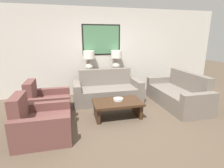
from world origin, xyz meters
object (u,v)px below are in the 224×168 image
object	(u,v)px
table_lamp_left	(89,59)
armchair_near_camera	(41,124)
couch_by_side	(178,95)
armchair_near_back_wall	(48,104)
coffee_table	(117,106)
decorative_bowl	(118,99)
couch_by_back_wall	(107,91)
table_lamp_right	(116,58)
console_table	(103,83)

from	to	relation	value
table_lamp_left	armchair_near_camera	xyz separation A→B (m)	(-1.13, -2.20, -0.88)
couch_by_side	armchair_near_back_wall	distance (m)	3.33
armchair_near_back_wall	couch_by_side	bearing A→B (deg)	-2.68
coffee_table	decorative_bowl	world-z (taller)	decorative_bowl
couch_by_back_wall	coffee_table	world-z (taller)	couch_by_back_wall
decorative_bowl	table_lamp_right	bearing A→B (deg)	76.73
couch_by_back_wall	armchair_near_camera	bearing A→B (deg)	-134.21
console_table	armchair_near_camera	xyz separation A→B (m)	(-1.55, -2.20, -0.12)
couch_by_side	armchair_near_camera	bearing A→B (deg)	-165.75
table_lamp_left	couch_by_back_wall	xyz separation A→B (m)	(0.42, -0.61, -0.86)
couch_by_back_wall	couch_by_side	xyz separation A→B (m)	(1.78, -0.75, 0.00)
table_lamp_left	table_lamp_right	bearing A→B (deg)	0.00
console_table	table_lamp_right	xyz separation A→B (m)	(0.42, 0.00, 0.77)
table_lamp_left	decorative_bowl	size ratio (longest dim) A/B	2.74
coffee_table	table_lamp_right	bearing A→B (deg)	76.13
table_lamp_right	armchair_near_back_wall	xyz separation A→B (m)	(-1.98, -1.20, -0.88)
coffee_table	decorative_bowl	bearing A→B (deg)	59.17
table_lamp_right	couch_by_side	bearing A→B (deg)	-45.09
decorative_bowl	armchair_near_back_wall	world-z (taller)	armchair_near_back_wall
console_table	table_lamp_right	world-z (taller)	table_lamp_right
console_table	coffee_table	bearing A→B (deg)	-89.92
console_table	table_lamp_right	bearing A→B (deg)	0.00
console_table	armchair_near_back_wall	xyz separation A→B (m)	(-1.55, -1.20, -0.12)
table_lamp_right	couch_by_side	world-z (taller)	table_lamp_right
table_lamp_right	armchair_near_back_wall	world-z (taller)	table_lamp_right
couch_by_back_wall	decorative_bowl	xyz separation A→B (m)	(0.03, -1.04, 0.12)
table_lamp_right	couch_by_back_wall	bearing A→B (deg)	-124.88
console_table	couch_by_back_wall	distance (m)	0.61
decorative_bowl	couch_by_side	bearing A→B (deg)	9.52
console_table	couch_by_side	world-z (taller)	couch_by_side
table_lamp_left	console_table	bearing A→B (deg)	0.00
console_table	coffee_table	distance (m)	1.71
couch_by_back_wall	decorative_bowl	bearing A→B (deg)	-88.14
decorative_bowl	armchair_near_back_wall	bearing A→B (deg)	164.23
decorative_bowl	armchair_near_camera	xyz separation A→B (m)	(-1.59, -0.55, -0.14)
table_lamp_right	decorative_bowl	world-z (taller)	table_lamp_right
armchair_near_back_wall	armchair_near_camera	distance (m)	1.00
decorative_bowl	armchair_near_camera	bearing A→B (deg)	-160.77
couch_by_back_wall	decorative_bowl	size ratio (longest dim) A/B	8.35
table_lamp_right	armchair_near_camera	distance (m)	3.09
table_lamp_left	table_lamp_right	xyz separation A→B (m)	(0.85, 0.00, 0.00)
couch_by_side	decorative_bowl	xyz separation A→B (m)	(-1.74, -0.29, 0.12)
couch_by_side	table_lamp_right	bearing A→B (deg)	134.91
coffee_table	armchair_near_camera	xyz separation A→B (m)	(-1.56, -0.50, -0.01)
table_lamp_right	couch_by_back_wall	size ratio (longest dim) A/B	0.33
console_table	coffee_table	world-z (taller)	console_table
table_lamp_left	couch_by_side	world-z (taller)	table_lamp_left
console_table	armchair_near_camera	bearing A→B (deg)	-125.18
table_lamp_left	table_lamp_right	size ratio (longest dim) A/B	1.00
console_table	decorative_bowl	xyz separation A→B (m)	(0.03, -1.65, 0.02)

